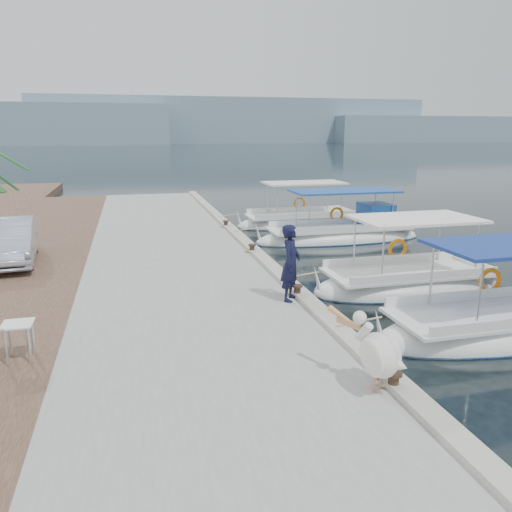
{
  "coord_description": "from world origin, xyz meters",
  "views": [
    {
      "loc": [
        -4.43,
        -10.28,
        4.72
      ],
      "look_at": [
        -1.0,
        3.34,
        1.2
      ],
      "focal_mm": 35.0,
      "sensor_mm": 36.0,
      "label": 1
    }
  ],
  "objects_px": {
    "fishing_caique_d": "(341,236)",
    "pelican": "(377,353)",
    "fishing_caique_b": "(506,329)",
    "fishing_caique_c": "(406,285)",
    "fishing_caique_e": "(300,223)",
    "fisherman": "(291,263)",
    "parked_car": "(10,241)"
  },
  "relations": [
    {
      "from": "fishing_caique_e",
      "to": "fisherman",
      "type": "relative_size",
      "value": 3.42
    },
    {
      "from": "pelican",
      "to": "fisherman",
      "type": "bearing_deg",
      "value": 89.8
    },
    {
      "from": "fishing_caique_c",
      "to": "fishing_caique_e",
      "type": "bearing_deg",
      "value": 88.25
    },
    {
      "from": "fishing_caique_c",
      "to": "fisherman",
      "type": "height_order",
      "value": "fisherman"
    },
    {
      "from": "fishing_caique_b",
      "to": "fishing_caique_c",
      "type": "relative_size",
      "value": 1.16
    },
    {
      "from": "fishing_caique_e",
      "to": "pelican",
      "type": "height_order",
      "value": "fishing_caique_e"
    },
    {
      "from": "pelican",
      "to": "parked_car",
      "type": "bearing_deg",
      "value": 126.28
    },
    {
      "from": "fishing_caique_b",
      "to": "fisherman",
      "type": "xyz_separation_m",
      "value": [
        -4.7,
        2.28,
        1.36
      ]
    },
    {
      "from": "fishing_caique_c",
      "to": "fishing_caique_b",
      "type": "bearing_deg",
      "value": -82.8
    },
    {
      "from": "fishing_caique_b",
      "to": "parked_car",
      "type": "height_order",
      "value": "fishing_caique_b"
    },
    {
      "from": "fishing_caique_e",
      "to": "pelican",
      "type": "distance_m",
      "value": 17.68
    },
    {
      "from": "parked_car",
      "to": "fisherman",
      "type": "bearing_deg",
      "value": -43.39
    },
    {
      "from": "fisherman",
      "to": "fishing_caique_b",
      "type": "bearing_deg",
      "value": -82.75
    },
    {
      "from": "fishing_caique_b",
      "to": "fishing_caique_d",
      "type": "relative_size",
      "value": 0.91
    },
    {
      "from": "fishing_caique_b",
      "to": "fishing_caique_d",
      "type": "distance_m",
      "value": 10.84
    },
    {
      "from": "fishing_caique_c",
      "to": "fishing_caique_d",
      "type": "bearing_deg",
      "value": 82.5
    },
    {
      "from": "fishing_caique_b",
      "to": "fishing_caique_e",
      "type": "relative_size",
      "value": 1.04
    },
    {
      "from": "fishing_caique_c",
      "to": "fisherman",
      "type": "xyz_separation_m",
      "value": [
        -4.23,
        -1.46,
        1.36
      ]
    },
    {
      "from": "fisherman",
      "to": "pelican",
      "type": "bearing_deg",
      "value": -147.05
    },
    {
      "from": "fishing_caique_c",
      "to": "fishing_caique_e",
      "type": "xyz_separation_m",
      "value": [
        0.33,
        10.9,
        -0.0
      ]
    },
    {
      "from": "fishing_caique_c",
      "to": "fishing_caique_d",
      "type": "height_order",
      "value": "same"
    },
    {
      "from": "pelican",
      "to": "parked_car",
      "type": "xyz_separation_m",
      "value": [
        -7.77,
        10.58,
        0.06
      ]
    },
    {
      "from": "fishing_caique_d",
      "to": "fishing_caique_e",
      "type": "xyz_separation_m",
      "value": [
        -0.6,
        3.81,
        -0.06
      ]
    },
    {
      "from": "fishing_caique_d",
      "to": "fisherman",
      "type": "bearing_deg",
      "value": -121.11
    },
    {
      "from": "fishing_caique_b",
      "to": "pelican",
      "type": "xyz_separation_m",
      "value": [
        -4.71,
        -2.41,
        1.03
      ]
    },
    {
      "from": "fishing_caique_d",
      "to": "pelican",
      "type": "xyz_separation_m",
      "value": [
        -5.18,
        -13.25,
        0.97
      ]
    },
    {
      "from": "parked_car",
      "to": "fishing_caique_c",
      "type": "bearing_deg",
      "value": -26.54
    },
    {
      "from": "fisherman",
      "to": "parked_car",
      "type": "bearing_deg",
      "value": 86.06
    },
    {
      "from": "fishing_caique_b",
      "to": "fisherman",
      "type": "height_order",
      "value": "fisherman"
    },
    {
      "from": "fishing_caique_e",
      "to": "pelican",
      "type": "xyz_separation_m",
      "value": [
        -4.57,
        -17.05,
        1.03
      ]
    },
    {
      "from": "fishing_caique_e",
      "to": "pelican",
      "type": "relative_size",
      "value": 4.2
    },
    {
      "from": "fishing_caique_b",
      "to": "fishing_caique_c",
      "type": "bearing_deg",
      "value": 97.2
    }
  ]
}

